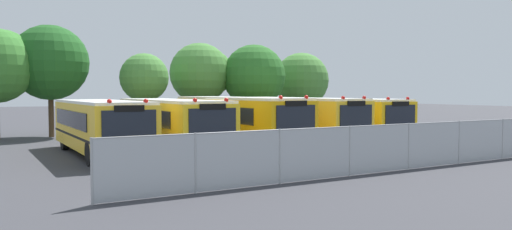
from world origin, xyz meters
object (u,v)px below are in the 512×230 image
at_px(school_bus_1, 170,122).
at_px(school_bus_4, 339,117).
at_px(school_bus_3, 295,118).
at_px(tree_2, 145,78).
at_px(tree_1, 47,64).
at_px(tree_4, 252,75).
at_px(tree_3, 203,73).
at_px(school_bus_0, 101,125).
at_px(traffic_cone, 349,160).
at_px(tree_5, 303,79).
at_px(school_bus_2, 237,119).

bearing_deg(school_bus_1, school_bus_4, -179.69).
bearing_deg(school_bus_3, tree_2, -59.99).
relative_size(tree_1, tree_4, 1.10).
xyz_separation_m(school_bus_1, tree_4, (9.63, 9.01, 2.75)).
relative_size(tree_1, tree_3, 1.09).
xyz_separation_m(school_bus_0, tree_3, (9.69, 10.84, 2.87)).
relative_size(tree_1, traffic_cone, 12.57).
relative_size(tree_1, tree_5, 1.15).
height_order(school_bus_2, tree_4, tree_4).
xyz_separation_m(school_bus_0, school_bus_2, (6.92, 0.10, 0.06)).
distance_m(school_bus_3, tree_1, 15.87).
bearing_deg(school_bus_3, tree_1, -43.39).
bearing_deg(tree_1, school_bus_3, -42.77).
bearing_deg(school_bus_3, school_bus_1, -2.77).
bearing_deg(tree_1, school_bus_1, -67.27).
height_order(school_bus_4, tree_4, tree_4).
relative_size(school_bus_0, tree_2, 1.73).
xyz_separation_m(school_bus_4, traffic_cone, (-6.54, -8.51, -1.08)).
distance_m(school_bus_4, tree_1, 18.30).
height_order(school_bus_2, tree_5, tree_5).
height_order(school_bus_1, tree_4, tree_4).
distance_m(school_bus_0, tree_5, 22.06).
bearing_deg(tree_2, tree_5, 7.36).
bearing_deg(school_bus_3, tree_3, -86.80).
relative_size(school_bus_0, tree_3, 1.45).
relative_size(school_bus_1, tree_2, 1.90).
distance_m(school_bus_1, tree_5, 19.20).
relative_size(school_bus_2, school_bus_4, 1.13).
relative_size(school_bus_0, tree_1, 1.33).
relative_size(school_bus_2, tree_2, 2.05).
bearing_deg(tree_3, school_bus_3, -86.18).
xyz_separation_m(school_bus_2, tree_3, (2.77, 10.74, 2.81)).
relative_size(school_bus_2, tree_1, 1.58).
bearing_deg(school_bus_2, school_bus_4, 179.95).
height_order(school_bus_3, tree_1, tree_1).
xyz_separation_m(school_bus_3, tree_2, (-5.57, 9.41, 2.35)).
height_order(tree_5, traffic_cone, tree_5).
xyz_separation_m(school_bus_3, tree_1, (-11.41, 10.56, 3.19)).
relative_size(school_bus_3, school_bus_4, 1.05).
xyz_separation_m(school_bus_3, tree_4, (2.53, 9.27, 2.73)).
relative_size(school_bus_4, traffic_cone, 17.48).
bearing_deg(school_bus_2, school_bus_0, 0.46).
distance_m(school_bus_4, tree_4, 9.46).
bearing_deg(school_bus_4, tree_2, -46.34).
height_order(school_bus_4, tree_5, tree_5).
bearing_deg(school_bus_0, traffic_cone, 129.88).
xyz_separation_m(school_bus_0, tree_5, (18.89, 11.11, 2.52)).
distance_m(school_bus_0, school_bus_2, 6.92).
distance_m(tree_5, traffic_cone, 22.97).
height_order(school_bus_0, tree_3, tree_3).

